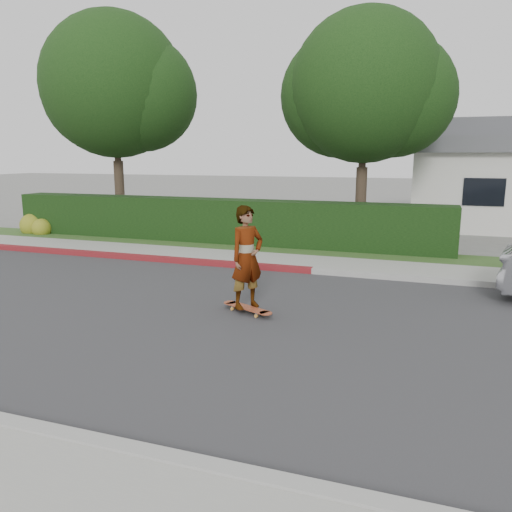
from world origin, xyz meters
name	(u,v)px	position (x,y,z in m)	size (l,w,h in m)	color
ground	(207,319)	(0.00, 0.00, 0.00)	(120.00, 120.00, 0.00)	slate
road	(207,319)	(0.00, 0.00, 0.01)	(60.00, 8.00, 0.01)	#2D2D30
curb_near	(42,433)	(0.00, -4.10, 0.07)	(60.00, 0.20, 0.15)	#9E9E99
curb_far	(274,268)	(0.00, 4.10, 0.07)	(60.00, 0.20, 0.15)	#9E9E99
curb_red_section	(108,255)	(-5.00, 4.10, 0.08)	(12.00, 0.21, 0.15)	maroon
sidewalk_far	(284,261)	(0.00, 5.00, 0.06)	(60.00, 1.60, 0.12)	gray
planting_strip	(298,251)	(0.00, 6.60, 0.05)	(60.00, 1.60, 0.10)	#2D4C1E
hedge	(215,222)	(-3.00, 7.20, 0.75)	(15.00, 1.00, 1.50)	black
flowering_shrub	(35,226)	(-10.01, 6.74, 0.33)	(1.40, 1.00, 0.90)	#2D4C19
tree_left	(117,90)	(-7.51, 8.69, 5.26)	(5.99, 5.21, 8.00)	#33261C
tree_center	(365,92)	(1.49, 9.19, 4.90)	(5.66, 4.84, 7.44)	#33261C
skateboard	(247,308)	(0.56, 0.57, 0.10)	(1.17, 0.70, 0.11)	gold
skateboarder	(247,257)	(0.56, 0.57, 1.07)	(0.69, 0.45, 1.90)	white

